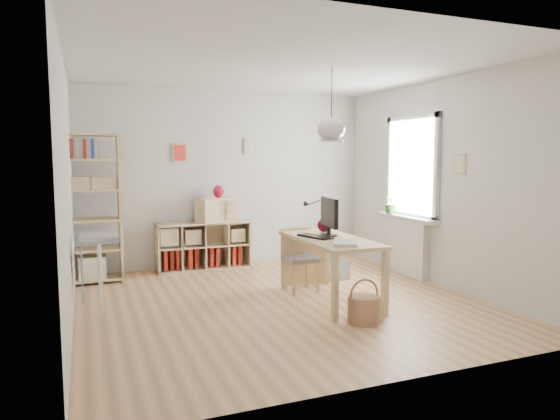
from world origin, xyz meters
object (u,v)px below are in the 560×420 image
object	(u,v)px
monitor	(329,215)
drawer_chest	(216,210)
tall_bookshelf	(89,202)
cube_shelf	(202,249)
desk	(330,246)
storage_chest	(327,266)
chair	(299,255)

from	to	relation	value
monitor	drawer_chest	xyz separation A→B (m)	(-0.84, 2.07, -0.11)
tall_bookshelf	drawer_chest	bearing A→B (deg)	7.64
tall_bookshelf	cube_shelf	bearing A→B (deg)	10.19
drawer_chest	desk	bearing A→B (deg)	-92.19
monitor	drawer_chest	distance (m)	2.24
storage_chest	monitor	size ratio (longest dim) A/B	1.11
storage_chest	monitor	distance (m)	1.29
chair	monitor	size ratio (longest dim) A/B	1.50
monitor	drawer_chest	size ratio (longest dim) A/B	0.85
desk	cube_shelf	bearing A→B (deg)	114.61
desk	chair	world-z (taller)	chair
chair	monitor	distance (m)	0.75
tall_bookshelf	drawer_chest	distance (m)	1.82
cube_shelf	storage_chest	distance (m)	1.94
drawer_chest	tall_bookshelf	bearing A→B (deg)	165.47
cube_shelf	storage_chest	size ratio (longest dim) A/B	2.42
storage_chest	monitor	xyz separation A→B (m)	(-0.43, -0.88, 0.83)
chair	storage_chest	world-z (taller)	chair
desk	storage_chest	size ratio (longest dim) A/B	2.59
desk	tall_bookshelf	world-z (taller)	tall_bookshelf
desk	drawer_chest	bearing A→B (deg)	109.97
cube_shelf	chair	bearing A→B (deg)	-61.94
desk	drawer_chest	size ratio (longest dim) A/B	2.43
chair	storage_chest	distance (m)	0.80
tall_bookshelf	storage_chest	size ratio (longest dim) A/B	3.45
chair	drawer_chest	xyz separation A→B (m)	(-0.65, 1.61, 0.45)
tall_bookshelf	chair	size ratio (longest dim) A/B	2.54
monitor	drawer_chest	bearing A→B (deg)	121.04
desk	drawer_chest	xyz separation A→B (m)	(-0.80, 2.19, 0.24)
monitor	desk	bearing A→B (deg)	-102.62
tall_bookshelf	chair	world-z (taller)	tall_bookshelf
desk	tall_bookshelf	xyz separation A→B (m)	(-2.59, 1.95, 0.43)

